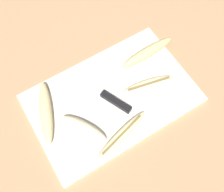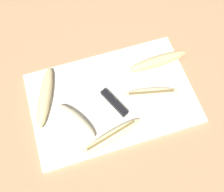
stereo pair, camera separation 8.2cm
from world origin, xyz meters
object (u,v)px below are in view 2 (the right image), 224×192
knife (110,99)px  banana_spotted_left (158,61)px  banana_mellow_near (45,97)px  banana_soft_right (111,136)px  banana_cream_curved (151,93)px  banana_bright_far (76,121)px

knife → banana_spotted_left: bearing=-1.8°
banana_mellow_near → banana_soft_right: banana_mellow_near is taller
banana_mellow_near → banana_spotted_left: size_ratio=1.00×
banana_soft_right → banana_spotted_left: (0.23, 0.20, 0.01)m
banana_cream_curved → banana_mellow_near: size_ratio=0.88×
banana_bright_far → banana_mellow_near: size_ratio=0.73×
banana_mellow_near → banana_soft_right: 0.24m
knife → banana_spotted_left: (0.19, 0.08, 0.01)m
banana_spotted_left → banana_cream_curved: bearing=-121.9°
banana_bright_far → banana_spotted_left: size_ratio=0.73×
banana_mellow_near → banana_bright_far: bearing=-55.4°
banana_cream_curved → banana_spotted_left: size_ratio=0.88×
knife → banana_mellow_near: 0.21m
knife → banana_spotted_left: 0.21m
banana_spotted_left → banana_mellow_near: bearing=-177.9°
banana_bright_far → banana_soft_right: bearing=-41.2°
knife → banana_bright_far: banana_bright_far is taller
knife → banana_cream_curved: banana_cream_curved is taller
banana_bright_far → banana_mellow_near: (-0.07, 0.11, -0.00)m
knife → banana_bright_far: (-0.12, -0.04, 0.01)m
banana_cream_curved → banana_spotted_left: banana_spotted_left is taller
knife → banana_cream_curved: 0.13m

